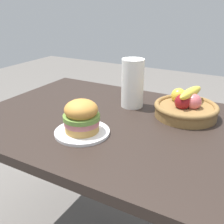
# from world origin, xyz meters

# --- Properties ---
(dining_table) EXTENTS (1.40, 0.90, 0.75)m
(dining_table) POSITION_xyz_m (0.00, 0.00, 0.65)
(dining_table) COLOR #2D231E
(dining_table) RESTS_ON ground_plane
(plate) EXTENTS (0.22, 0.22, 0.01)m
(plate) POSITION_xyz_m (-0.11, -0.18, 0.76)
(plate) COLOR white
(plate) RESTS_ON dining_table
(sandwich) EXTENTS (0.15, 0.15, 0.13)m
(sandwich) POSITION_xyz_m (-0.11, -0.18, 0.83)
(sandwich) COLOR tan
(sandwich) RESTS_ON plate
(fruit_basket) EXTENTS (0.29, 0.29, 0.14)m
(fruit_basket) POSITION_xyz_m (0.21, 0.19, 0.79)
(fruit_basket) COLOR olive
(fruit_basket) RESTS_ON dining_table
(paper_towel_roll) EXTENTS (0.11, 0.11, 0.24)m
(paper_towel_roll) POSITION_xyz_m (-0.06, 0.19, 0.87)
(paper_towel_roll) COLOR white
(paper_towel_roll) RESTS_ON dining_table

